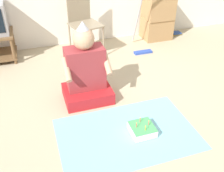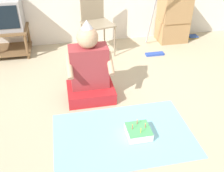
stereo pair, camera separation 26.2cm
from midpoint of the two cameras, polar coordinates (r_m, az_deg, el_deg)
name	(u,v)px [view 2 (the right image)]	position (r m, az deg, el deg)	size (l,w,h in m)	color
ground_plane	(150,127)	(2.70, 11.17, -8.93)	(16.00, 16.00, 0.00)	tan
tv_stand	(8,39)	(4.19, -20.12, 9.47)	(0.63, 0.49, 0.40)	brown
tv	(2,14)	(4.08, -21.11, 14.29)	(0.55, 0.41, 0.42)	#99999E
folding_chair	(95,18)	(3.92, -1.71, 14.64)	(0.49, 0.49, 0.94)	gray
cardboard_box_stack	(173,18)	(4.53, 14.87, 13.99)	(0.46, 0.40, 0.75)	#A87F51
dust_mop	(154,29)	(4.04, 11.04, 12.03)	(0.28, 0.48, 1.24)	#2D4CB2
book_pile	(193,37)	(4.85, 18.64, 10.09)	(0.18, 0.13, 0.04)	#A88933
person_seated	(89,71)	(2.91, -2.38, 3.11)	(0.53, 0.42, 0.91)	red
party_cloth	(123,135)	(2.58, 5.39, -10.61)	(1.33, 0.87, 0.01)	#7FC6E0
birthday_cake	(138,132)	(2.56, 8.74, -9.91)	(0.23, 0.23, 0.14)	white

